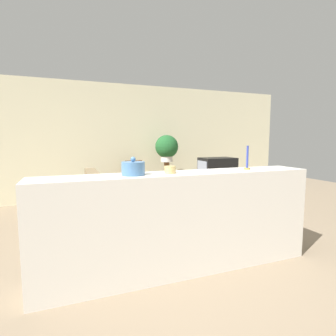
% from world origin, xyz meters
% --- Properties ---
extents(ground_plane, '(14.00, 14.00, 0.00)m').
position_xyz_m(ground_plane, '(0.00, 0.00, 0.00)').
color(ground_plane, gray).
extents(wall_back, '(9.00, 0.06, 2.70)m').
position_xyz_m(wall_back, '(0.00, 3.43, 1.35)').
color(wall_back, beige).
rests_on(wall_back, ground_plane).
extents(couch, '(0.95, 2.04, 0.83)m').
position_xyz_m(couch, '(-0.39, 1.59, 0.29)').
color(couch, '#847051').
rests_on(couch, ground_plane).
extents(tv_stand, '(0.81, 0.48, 0.53)m').
position_xyz_m(tv_stand, '(1.74, 1.77, 0.27)').
color(tv_stand, brown).
rests_on(tv_stand, ground_plane).
extents(television, '(0.71, 0.45, 0.50)m').
position_xyz_m(television, '(1.74, 1.77, 0.78)').
color(television, black).
rests_on(television, tv_stand).
extents(wooden_chair, '(0.44, 0.44, 0.92)m').
position_xyz_m(wooden_chair, '(0.30, 2.96, 0.50)').
color(wooden_chair, brown).
rests_on(wooden_chair, ground_plane).
extents(plant_stand, '(0.13, 0.13, 0.88)m').
position_xyz_m(plant_stand, '(1.04, 2.87, 0.44)').
color(plant_stand, brown).
rests_on(plant_stand, ground_plane).
extents(potted_plant, '(0.54, 0.54, 0.62)m').
position_xyz_m(potted_plant, '(1.04, 2.87, 1.22)').
color(potted_plant, white).
rests_on(potted_plant, plant_stand).
extents(foreground_counter, '(2.98, 0.44, 1.06)m').
position_xyz_m(foreground_counter, '(0.00, -0.38, 0.53)').
color(foreground_counter, white).
rests_on(foreground_counter, ground_plane).
extents(decorative_bowl, '(0.23, 0.23, 0.18)m').
position_xyz_m(decorative_bowl, '(-0.52, -0.38, 1.13)').
color(decorative_bowl, '#4C7AAD').
rests_on(decorative_bowl, foreground_counter).
extents(candle_jar, '(0.12, 0.12, 0.07)m').
position_xyz_m(candle_jar, '(-0.13, -0.38, 1.10)').
color(candle_jar, tan).
rests_on(candle_jar, foreground_counter).
extents(candlestick, '(0.07, 0.07, 0.27)m').
position_xyz_m(candlestick, '(0.82, -0.38, 1.15)').
color(candlestick, '#B7933D').
rests_on(candlestick, foreground_counter).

